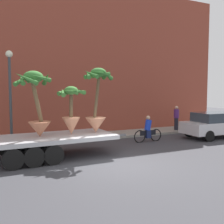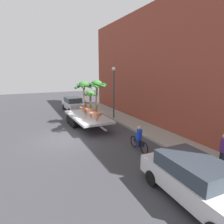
# 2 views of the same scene
# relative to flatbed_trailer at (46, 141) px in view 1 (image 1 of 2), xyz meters

# --- Properties ---
(ground_plane) EXTENTS (60.00, 60.00, 0.00)m
(ground_plane) POSITION_rel_flatbed_trailer_xyz_m (2.33, -2.18, -0.76)
(ground_plane) COLOR #38383D
(sidewalk) EXTENTS (24.00, 2.20, 0.15)m
(sidewalk) POSITION_rel_flatbed_trailer_xyz_m (2.33, 3.92, -0.69)
(sidewalk) COLOR gray
(sidewalk) RESTS_ON ground
(building_facade) EXTENTS (24.00, 1.20, 9.87)m
(building_facade) POSITION_rel_flatbed_trailer_xyz_m (2.33, 5.62, 4.17)
(building_facade) COLOR brown
(building_facade) RESTS_ON ground
(flatbed_trailer) EXTENTS (6.51, 2.64, 0.98)m
(flatbed_trailer) POSITION_rel_flatbed_trailer_xyz_m (0.00, 0.00, 0.00)
(flatbed_trailer) COLOR #B7BABF
(flatbed_trailer) RESTS_ON ground
(potted_palm_rear) EXTENTS (1.43, 1.47, 3.03)m
(potted_palm_rear) POSITION_rel_flatbed_trailer_xyz_m (2.40, 0.02, 1.62)
(potted_palm_rear) COLOR tan
(potted_palm_rear) RESTS_ON flatbed_trailer
(potted_palm_middle) EXTENTS (1.54, 1.67, 2.80)m
(potted_palm_middle) POSITION_rel_flatbed_trailer_xyz_m (-0.37, -0.00, 1.63)
(potted_palm_middle) COLOR #C17251
(potted_palm_middle) RESTS_ON flatbed_trailer
(potted_palm_front) EXTENTS (1.23, 1.30, 2.17)m
(potted_palm_front) POSITION_rel_flatbed_trailer_xyz_m (1.15, -0.00, 1.23)
(potted_palm_front) COLOR tan
(potted_palm_front) RESTS_ON flatbed_trailer
(cyclist) EXTENTS (1.84, 0.34, 1.54)m
(cyclist) POSITION_rel_flatbed_trailer_xyz_m (6.08, 1.25, -0.10)
(cyclist) COLOR black
(cyclist) RESTS_ON ground
(parked_car) EXTENTS (4.62, 2.06, 1.58)m
(parked_car) POSITION_rel_flatbed_trailer_xyz_m (10.74, 0.58, 0.06)
(parked_car) COLOR silver
(parked_car) RESTS_ON ground
(pedestrian_near_gate) EXTENTS (0.36, 0.36, 1.71)m
(pedestrian_near_gate) POSITION_rel_flatbed_trailer_xyz_m (9.83, 3.37, 0.28)
(pedestrian_near_gate) COLOR black
(pedestrian_near_gate) RESTS_ON sidewalk
(street_lamp) EXTENTS (0.36, 0.36, 4.83)m
(street_lamp) POSITION_rel_flatbed_trailer_xyz_m (-1.13, 3.12, 2.47)
(street_lamp) COLOR #383D42
(street_lamp) RESTS_ON sidewalk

